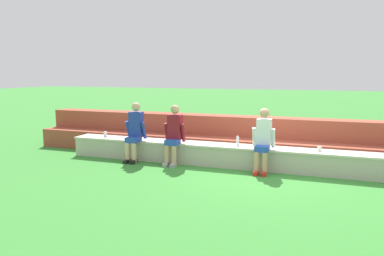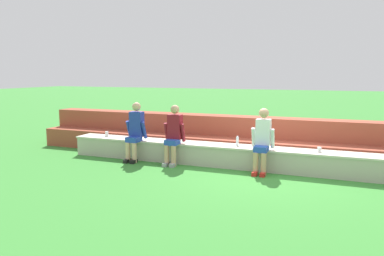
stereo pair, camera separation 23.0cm
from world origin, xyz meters
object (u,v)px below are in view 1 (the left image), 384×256
Objects in this scene: person_far_left at (135,131)px; person_center at (263,139)px; plastic_cup_left_end at (319,149)px; water_bottle_near_right at (238,141)px; person_left_of_center at (174,134)px; plastic_cup_right_end at (105,134)px.

person_center is (3.03, 0.00, -0.02)m from person_far_left.
person_far_left reaches higher than person_center.
plastic_cup_left_end is (4.15, 0.28, -0.20)m from person_far_left.
plastic_cup_left_end is (1.12, 0.27, -0.18)m from person_center.
water_bottle_near_right is at bearing 7.44° from person_far_left.
plastic_cup_right_end is (-2.01, 0.30, -0.17)m from person_left_of_center.
person_left_of_center is at bearing 0.59° from person_far_left.
person_far_left reaches higher than water_bottle_near_right.
water_bottle_near_right is 1.74m from plastic_cup_left_end.
person_far_left is at bearing -172.56° from water_bottle_near_right.
person_left_of_center is 2.03m from person_center.
person_left_of_center reaches higher than water_bottle_near_right.
plastic_cup_right_end reaches higher than plastic_cup_left_end.
person_left_of_center reaches higher than person_center.
water_bottle_near_right is at bearing 152.93° from person_center.
plastic_cup_left_end is (5.17, -0.04, -0.01)m from plastic_cup_right_end.
person_left_of_center is at bearing -175.19° from plastic_cup_left_end.
person_far_left reaches higher than plastic_cup_right_end.
person_far_left is 1.03× the size of person_center.
person_far_left is at bearing -179.41° from person_left_of_center.
person_far_left is 10.92× the size of plastic_cup_right_end.
plastic_cup_right_end is at bearing 179.58° from plastic_cup_left_end.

